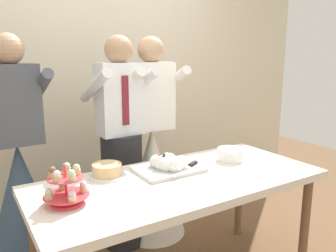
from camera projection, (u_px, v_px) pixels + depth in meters
rear_wall at (94, 62)px, 3.14m from camera, size 5.20×0.10×2.90m
dessert_table at (180, 189)px, 2.09m from camera, size 1.80×0.80×0.78m
cupcake_stand at (66, 187)px, 1.70m from camera, size 0.23×0.23×0.21m
main_cake_tray at (169, 165)px, 2.19m from camera, size 0.42×0.33×0.13m
plate_stack at (230, 154)px, 2.42m from camera, size 0.19×0.19×0.09m
round_cake at (107, 171)px, 2.10m from camera, size 0.24×0.24×0.08m
person_groom at (122, 155)px, 2.63m from camera, size 0.47×0.50×1.66m
person_bride at (152, 168)px, 2.84m from camera, size 0.56×0.56×1.66m
person_guest at (21, 190)px, 2.37m from camera, size 0.56×0.56×1.66m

